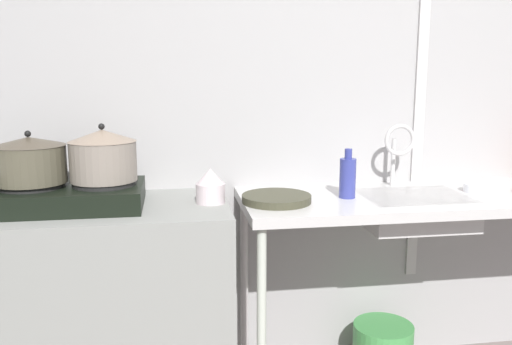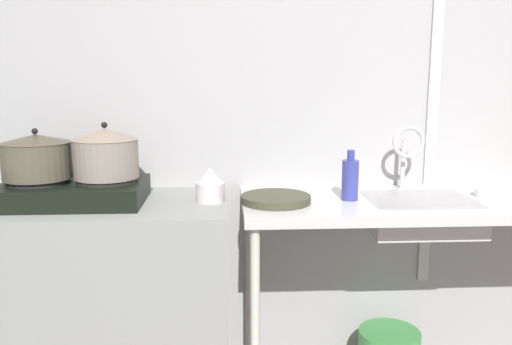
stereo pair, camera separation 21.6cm
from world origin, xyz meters
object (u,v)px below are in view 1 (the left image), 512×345
Objects in this scene: pot_on_right_burner at (103,155)px; sink_basin at (413,210)px; bottle_by_sink at (348,177)px; percolator at (210,186)px; faucet at (398,144)px; frying_pan at (276,198)px; pot_on_left_burner at (30,160)px; small_bowl_on_drainboard at (479,188)px; stove at (69,195)px.

pot_on_right_burner is 0.58× the size of sink_basin.
bottle_by_sink is at bearing -0.32° from pot_on_right_burner.
faucet is at bearing 10.28° from percolator.
pot_on_right_burner reaches higher than frying_pan.
pot_on_left_burner is 1.86m from small_bowl_on_drainboard.
pot_on_right_burner reaches higher than faucet.
stove is 1.72m from small_bowl_on_drainboard.
stove is 1.41m from sink_basin.
bottle_by_sink is (0.31, 0.03, 0.07)m from frying_pan.
stove is at bearing -179.70° from small_bowl_on_drainboard.
faucet is (-0.01, 0.16, 0.26)m from sink_basin.
faucet is 1.03× the size of frying_pan.
bottle_by_sink is (1.11, -0.01, 0.04)m from stove.
sink_basin is 2.16× the size of bottle_by_sink.
percolator is 1.08× the size of small_bowl_on_drainboard.
pot_on_right_burner reaches higher than bottle_by_sink.
pot_on_right_burner is 1.27m from faucet.
frying_pan is 2.16× the size of small_bowl_on_drainboard.
bottle_by_sink is at bearing 179.54° from sink_basin.
bottle_by_sink reaches higher than stove.
frying_pan is at bearing -3.16° from pot_on_right_burner.
percolator is 0.27m from frying_pan.
faucet is (1.40, 0.15, 0.15)m from stove.
sink_basin is 0.30m from faucet.
pot_on_right_burner is (0.13, -0.00, 0.15)m from stove.
sink_basin is at bearing 2.78° from frying_pan.
small_bowl_on_drainboard is (0.31, 0.02, 0.08)m from sink_basin.
bottle_by_sink reaches higher than sink_basin.
sink_basin is 3.43× the size of small_bowl_on_drainboard.
stove is 0.20m from pot_on_left_burner.
faucet is 0.64m from frying_pan.
pot_on_left_burner is 2.08× the size of small_bowl_on_drainboard.
stove is at bearing -173.96° from faucet.
percolator is 0.31× the size of sink_basin.
pot_on_left_burner is (-0.13, -0.00, 0.14)m from stove.
pot_on_right_burner is 0.43m from percolator.
pot_on_left_burner reaches higher than percolator.
pot_on_left_burner is at bearing 179.41° from percolator.
faucet is (0.85, 0.15, 0.13)m from percolator.
stove is 0.20m from pot_on_right_burner.
pot_on_left_burner is 0.96× the size of frying_pan.
sink_basin is at bearing -0.35° from pot_on_right_burner.
pot_on_right_burner is 0.89× the size of faucet.
percolator is 0.87m from sink_basin.
stove is at bearing 179.26° from percolator.
pot_on_right_burner is 0.70m from frying_pan.
faucet is at bearing 28.33° from bottle_by_sink.
stove is at bearing 179.72° from bottle_by_sink.
sink_basin is (1.27, -0.01, -0.27)m from pot_on_right_burner.
bottle_by_sink reaches higher than frying_pan.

